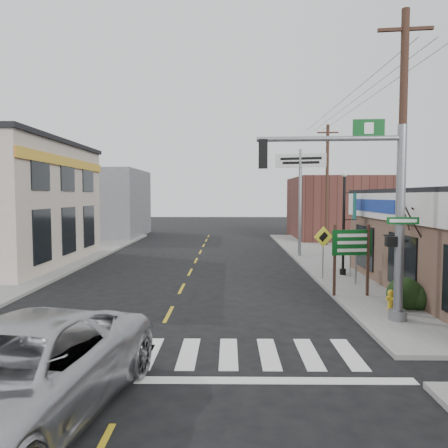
{
  "coord_description": "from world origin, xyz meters",
  "views": [
    {
      "loc": [
        2.01,
        -10.27,
        3.95
      ],
      "look_at": [
        1.81,
        7.28,
        2.8
      ],
      "focal_mm": 35.0,
      "sensor_mm": 36.0,
      "label": 1
    }
  ],
  "objects_px": {
    "lamp_post": "(345,215)",
    "dance_center_sign": "(300,176)",
    "bare_tree": "(419,206)",
    "suv": "(16,376)",
    "guide_sign": "(352,250)",
    "utility_pole_far": "(327,184)",
    "traffic_signal_pole": "(376,201)",
    "fire_hydrant": "(391,299)",
    "utility_pole_near": "(402,160)"
  },
  "relations": [
    {
      "from": "fire_hydrant",
      "to": "utility_pole_far",
      "type": "relative_size",
      "value": 0.07
    },
    {
      "from": "traffic_signal_pole",
      "to": "fire_hydrant",
      "type": "bearing_deg",
      "value": 55.74
    },
    {
      "from": "bare_tree",
      "to": "traffic_signal_pole",
      "type": "bearing_deg",
      "value": -135.68
    },
    {
      "from": "guide_sign",
      "to": "bare_tree",
      "type": "relative_size",
      "value": 0.62
    },
    {
      "from": "suv",
      "to": "dance_center_sign",
      "type": "height_order",
      "value": "dance_center_sign"
    },
    {
      "from": "traffic_signal_pole",
      "to": "bare_tree",
      "type": "xyz_separation_m",
      "value": [
        2.2,
        2.15,
        -0.2
      ]
    },
    {
      "from": "guide_sign",
      "to": "bare_tree",
      "type": "xyz_separation_m",
      "value": [
        2.01,
        -1.09,
        1.68
      ]
    },
    {
      "from": "guide_sign",
      "to": "utility_pole_far",
      "type": "height_order",
      "value": "utility_pole_far"
    },
    {
      "from": "suv",
      "to": "guide_sign",
      "type": "height_order",
      "value": "guide_sign"
    },
    {
      "from": "fire_hydrant",
      "to": "dance_center_sign",
      "type": "relative_size",
      "value": 0.1
    },
    {
      "from": "guide_sign",
      "to": "fire_hydrant",
      "type": "height_order",
      "value": "guide_sign"
    },
    {
      "from": "lamp_post",
      "to": "dance_center_sign",
      "type": "xyz_separation_m",
      "value": [
        -1.08,
        6.68,
        2.2
      ]
    },
    {
      "from": "suv",
      "to": "bare_tree",
      "type": "distance_m",
      "value": 13.46
    },
    {
      "from": "lamp_post",
      "to": "utility_pole_far",
      "type": "xyz_separation_m",
      "value": [
        1.92,
        12.57,
        1.83
      ]
    },
    {
      "from": "suv",
      "to": "utility_pole_far",
      "type": "bearing_deg",
      "value": 76.18
    },
    {
      "from": "traffic_signal_pole",
      "to": "guide_sign",
      "type": "xyz_separation_m",
      "value": [
        0.19,
        3.24,
        -1.87
      ]
    },
    {
      "from": "dance_center_sign",
      "to": "bare_tree",
      "type": "bearing_deg",
      "value": -64.58
    },
    {
      "from": "dance_center_sign",
      "to": "utility_pole_far",
      "type": "distance_m",
      "value": 6.62
    },
    {
      "from": "fire_hydrant",
      "to": "utility_pole_far",
      "type": "height_order",
      "value": "utility_pole_far"
    },
    {
      "from": "fire_hydrant",
      "to": "lamp_post",
      "type": "distance_m",
      "value": 6.95
    },
    {
      "from": "fire_hydrant",
      "to": "dance_center_sign",
      "type": "bearing_deg",
      "value": 94.06
    },
    {
      "from": "guide_sign",
      "to": "dance_center_sign",
      "type": "height_order",
      "value": "dance_center_sign"
    },
    {
      "from": "traffic_signal_pole",
      "to": "fire_hydrant",
      "type": "height_order",
      "value": "traffic_signal_pole"
    },
    {
      "from": "dance_center_sign",
      "to": "bare_tree",
      "type": "distance_m",
      "value": 12.52
    },
    {
      "from": "guide_sign",
      "to": "dance_center_sign",
      "type": "distance_m",
      "value": 11.62
    },
    {
      "from": "lamp_post",
      "to": "bare_tree",
      "type": "xyz_separation_m",
      "value": [
        1.1,
        -5.54,
        0.57
      ]
    },
    {
      "from": "guide_sign",
      "to": "dance_center_sign",
      "type": "bearing_deg",
      "value": 83.24
    },
    {
      "from": "utility_pole_near",
      "to": "fire_hydrant",
      "type": "bearing_deg",
      "value": 104.76
    },
    {
      "from": "lamp_post",
      "to": "dance_center_sign",
      "type": "bearing_deg",
      "value": 90.85
    },
    {
      "from": "utility_pole_far",
      "to": "fire_hydrant",
      "type": "bearing_deg",
      "value": -93.87
    },
    {
      "from": "traffic_signal_pole",
      "to": "utility_pole_far",
      "type": "relative_size",
      "value": 0.67
    },
    {
      "from": "dance_center_sign",
      "to": "bare_tree",
      "type": "relative_size",
      "value": 1.54
    },
    {
      "from": "suv",
      "to": "traffic_signal_pole",
      "type": "relative_size",
      "value": 1.05
    },
    {
      "from": "dance_center_sign",
      "to": "bare_tree",
      "type": "height_order",
      "value": "dance_center_sign"
    },
    {
      "from": "lamp_post",
      "to": "bare_tree",
      "type": "distance_m",
      "value": 5.68
    },
    {
      "from": "traffic_signal_pole",
      "to": "dance_center_sign",
      "type": "bearing_deg",
      "value": 93.81
    },
    {
      "from": "fire_hydrant",
      "to": "utility_pole_near",
      "type": "height_order",
      "value": "utility_pole_near"
    },
    {
      "from": "utility_pole_far",
      "to": "traffic_signal_pole",
      "type": "bearing_deg",
      "value": -96.17
    },
    {
      "from": "fire_hydrant",
      "to": "traffic_signal_pole",
      "type": "bearing_deg",
      "value": -128.18
    },
    {
      "from": "fire_hydrant",
      "to": "bare_tree",
      "type": "height_order",
      "value": "bare_tree"
    },
    {
      "from": "utility_pole_near",
      "to": "guide_sign",
      "type": "bearing_deg",
      "value": 115.14
    },
    {
      "from": "guide_sign",
      "to": "utility_pole_far",
      "type": "xyz_separation_m",
      "value": [
        2.83,
        17.03,
        2.94
      ]
    },
    {
      "from": "traffic_signal_pole",
      "to": "guide_sign",
      "type": "height_order",
      "value": "traffic_signal_pole"
    },
    {
      "from": "guide_sign",
      "to": "bare_tree",
      "type": "distance_m",
      "value": 2.83
    },
    {
      "from": "traffic_signal_pole",
      "to": "utility_pole_near",
      "type": "distance_m",
      "value": 1.81
    },
    {
      "from": "fire_hydrant",
      "to": "lamp_post",
      "type": "height_order",
      "value": "lamp_post"
    },
    {
      "from": "fire_hydrant",
      "to": "utility_pole_near",
      "type": "distance_m",
      "value": 4.59
    },
    {
      "from": "suv",
      "to": "dance_center_sign",
      "type": "xyz_separation_m",
      "value": [
        8.1,
        20.48,
        4.31
      ]
    },
    {
      "from": "dance_center_sign",
      "to": "utility_pole_far",
      "type": "relative_size",
      "value": 0.73
    },
    {
      "from": "utility_pole_near",
      "to": "traffic_signal_pole",
      "type": "bearing_deg",
      "value": -137.14
    }
  ]
}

